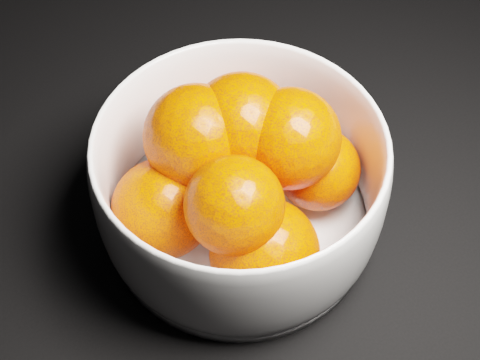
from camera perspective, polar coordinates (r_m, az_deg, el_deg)
ground at (r=0.57m, az=17.58°, el=-5.01°), size 3.00×3.00×0.00m
bowl at (r=0.51m, az=0.00°, el=-0.37°), size 0.22×0.22×0.11m
orange_pile at (r=0.50m, az=-0.13°, el=0.74°), size 0.19×0.18×0.12m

